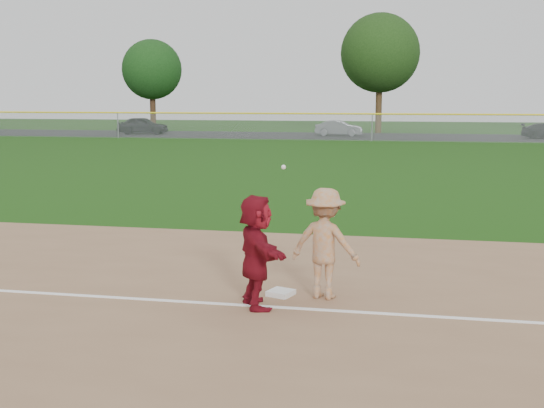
% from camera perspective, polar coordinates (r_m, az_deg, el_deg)
% --- Properties ---
extents(ground, '(160.00, 160.00, 0.00)m').
position_cam_1_polar(ground, '(11.73, -1.42, -7.42)').
color(ground, '#18420C').
rests_on(ground, ground).
extents(foul_line, '(60.00, 0.10, 0.01)m').
position_cam_1_polar(foul_line, '(10.98, -2.33, -8.46)').
color(foul_line, white).
rests_on(foul_line, infield_dirt).
extents(parking_asphalt, '(120.00, 10.00, 0.01)m').
position_cam_1_polar(parking_asphalt, '(57.13, 8.64, 5.62)').
color(parking_asphalt, black).
rests_on(parking_asphalt, ground).
extents(first_base, '(0.48, 0.48, 0.09)m').
position_cam_1_polar(first_base, '(11.49, 0.74, -7.44)').
color(first_base, white).
rests_on(first_base, infield_dirt).
extents(base_runner, '(1.23, 1.73, 1.80)m').
position_cam_1_polar(base_runner, '(10.68, -1.33, -3.98)').
color(base_runner, maroon).
rests_on(base_runner, infield_dirt).
extents(car_left, '(4.60, 2.36, 1.50)m').
position_cam_1_polar(car_left, '(60.91, -10.75, 6.48)').
color(car_left, black).
rests_on(car_left, parking_asphalt).
extents(car_mid, '(3.93, 1.41, 1.29)m').
position_cam_1_polar(car_mid, '(57.29, 5.62, 6.34)').
color(car_mid, slate).
rests_on(car_mid, parking_asphalt).
extents(first_base_play, '(1.40, 0.94, 2.19)m').
position_cam_1_polar(first_base_play, '(11.20, 4.47, -3.31)').
color(first_base_play, '#97979A').
rests_on(first_base_play, infield_dirt).
extents(outfield_fence, '(110.00, 0.12, 110.00)m').
position_cam_1_polar(outfield_fence, '(51.06, 8.39, 7.42)').
color(outfield_fence, '#999EA0').
rests_on(outfield_fence, ground).
extents(tree_1, '(5.80, 5.80, 8.75)m').
position_cam_1_polar(tree_1, '(68.53, -10.02, 11.01)').
color(tree_1, '#362113').
rests_on(tree_1, ground).
extents(tree_2, '(7.00, 7.00, 10.58)m').
position_cam_1_polar(tree_2, '(62.64, 9.03, 12.36)').
color(tree_2, '#3C2A16').
rests_on(tree_2, ground).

